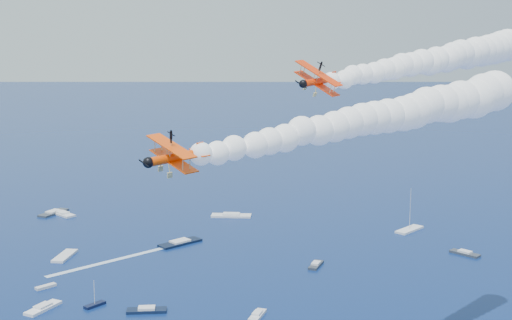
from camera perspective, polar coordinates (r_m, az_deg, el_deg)
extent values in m
cube|color=black|center=(218.88, -6.32, -6.86)|extent=(14.74, 10.69, 0.70)
cube|color=silver|center=(249.92, -2.07, -4.64)|extent=(15.14, 8.91, 0.70)
cube|color=silver|center=(163.76, 0.11, -12.79)|extent=(5.89, 7.26, 0.70)
cube|color=#323843|center=(216.54, 16.97, -7.44)|extent=(7.00, 9.26, 0.70)
cube|color=#323943|center=(264.50, -16.48, -4.23)|extent=(11.21, 12.31, 0.70)
cube|color=silver|center=(262.02, -15.78, -4.33)|extent=(9.65, 12.27, 0.70)
cube|color=white|center=(175.41, -17.28, -11.66)|extent=(8.79, 9.44, 0.70)
cube|color=silver|center=(212.82, -15.61, -7.68)|extent=(7.79, 12.25, 0.70)
cube|color=black|center=(174.06, -13.25, -11.64)|extent=(5.51, 4.58, 0.70)
cube|color=silver|center=(189.24, -17.07, -10.02)|extent=(5.58, 4.23, 0.70)
cube|color=black|center=(168.47, -9.07, -12.24)|extent=(9.83, 4.63, 0.70)
cube|color=white|center=(237.78, 12.63, -5.66)|extent=(12.46, 9.78, 0.70)
cube|color=#2D333C|center=(197.96, 5.01, -8.69)|extent=(6.60, 7.79, 0.70)
cube|color=white|center=(205.46, -12.27, -8.28)|extent=(34.54, 19.50, 0.04)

